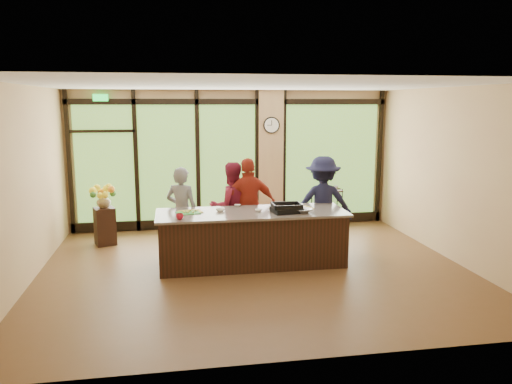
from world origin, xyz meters
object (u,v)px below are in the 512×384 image
object	(u,v)px
roasting_pan	(287,210)
flower_stand	(105,226)
cook_right	(322,203)
cook_left	(182,211)
island_base	(252,239)
bar_cart	(327,202)

from	to	relation	value
roasting_pan	flower_stand	size ratio (longest dim) A/B	0.65
cook_right	flower_stand	world-z (taller)	cook_right
cook_left	flower_stand	world-z (taller)	cook_left
cook_left	cook_right	distance (m)	2.60
island_base	cook_right	world-z (taller)	cook_right
cook_left	flower_stand	bearing A→B (deg)	-8.06
cook_left	flower_stand	xyz separation A→B (m)	(-1.47, 0.95, -0.44)
island_base	cook_left	bearing A→B (deg)	148.12
flower_stand	island_base	bearing A→B (deg)	-51.23
bar_cart	flower_stand	bearing A→B (deg)	-163.24
roasting_pan	bar_cart	distance (m)	3.06
island_base	bar_cart	world-z (taller)	bar_cart
cook_right	flower_stand	bearing A→B (deg)	-4.79
cook_right	cook_left	bearing A→B (deg)	8.07
cook_left	flower_stand	distance (m)	1.81
island_base	roasting_pan	bearing A→B (deg)	-15.90
bar_cart	cook_left	bearing A→B (deg)	-144.60
island_base	flower_stand	xyz separation A→B (m)	(-2.63, 1.67, -0.07)
roasting_pan	bar_cart	xyz separation A→B (m)	(1.54, 2.61, -0.42)
flower_stand	bar_cart	distance (m)	4.80
cook_right	flower_stand	distance (m)	4.22
flower_stand	bar_cart	size ratio (longest dim) A/B	0.81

